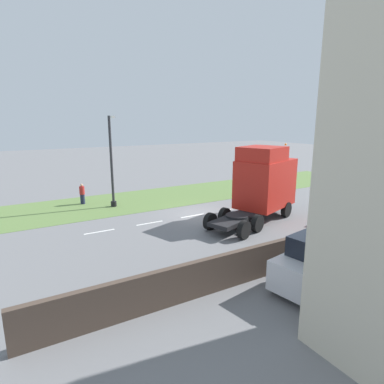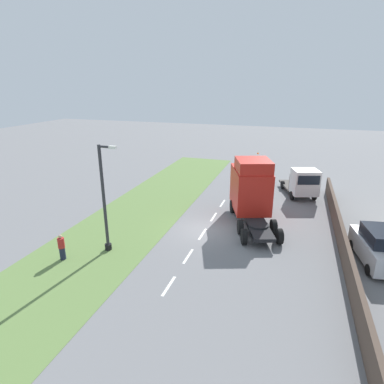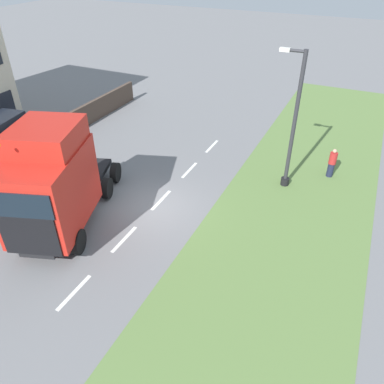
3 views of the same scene
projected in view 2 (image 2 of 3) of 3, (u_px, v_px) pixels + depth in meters
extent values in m
plane|color=slate|center=(205.00, 230.00, 23.23)|extent=(120.00, 120.00, 0.00)
cube|color=#607F42|center=(131.00, 220.00, 24.97)|extent=(7.00, 44.00, 0.01)
cube|color=white|center=(169.00, 286.00, 16.83)|extent=(0.16, 1.80, 0.00)
cube|color=white|center=(188.00, 256.00, 19.71)|extent=(0.16, 1.80, 0.00)
cube|color=white|center=(203.00, 234.00, 22.60)|extent=(0.16, 1.80, 0.00)
cube|color=white|center=(214.00, 217.00, 25.48)|extent=(0.16, 1.80, 0.00)
cube|color=white|center=(223.00, 203.00, 28.36)|extent=(0.16, 1.80, 0.00)
cube|color=#4C3D33|center=(342.00, 239.00, 20.38)|extent=(0.25, 24.00, 1.43)
cube|color=black|center=(253.00, 217.00, 23.71)|extent=(3.77, 7.53, 0.24)
cube|color=red|center=(250.00, 189.00, 24.76)|extent=(3.75, 4.72, 3.11)
cube|color=black|center=(245.00, 189.00, 26.95)|extent=(2.07, 0.76, 1.74)
cube|color=black|center=(246.00, 173.00, 26.51)|extent=(2.19, 0.81, 0.99)
cube|color=red|center=(253.00, 166.00, 23.52)|extent=(3.16, 3.32, 0.90)
sphere|color=orange|center=(258.00, 153.00, 25.12)|extent=(0.14, 0.14, 0.14)
cylinder|color=black|center=(258.00, 225.00, 22.06)|extent=(1.78, 1.78, 0.12)
cylinder|color=black|center=(232.00, 206.00, 26.21)|extent=(0.64, 1.09, 1.04)
cylinder|color=black|center=(261.00, 206.00, 26.25)|extent=(0.64, 1.09, 1.04)
cylinder|color=black|center=(240.00, 227.00, 22.49)|extent=(0.64, 1.09, 1.04)
cylinder|color=black|center=(274.00, 227.00, 22.54)|extent=(0.64, 1.09, 1.04)
cylinder|color=black|center=(244.00, 237.00, 21.08)|extent=(0.64, 1.09, 1.04)
cylinder|color=black|center=(279.00, 236.00, 21.12)|extent=(0.64, 1.09, 1.04)
cube|color=silver|center=(305.00, 182.00, 28.65)|extent=(2.63, 2.45, 2.23)
cube|color=black|center=(309.00, 180.00, 27.60)|extent=(1.83, 0.61, 0.80)
cube|color=#4C4742|center=(294.00, 186.00, 31.59)|extent=(3.12, 3.99, 0.18)
cube|color=#4C4742|center=(301.00, 182.00, 29.70)|extent=(2.09, 0.75, 1.56)
cylinder|color=black|center=(314.00, 196.00, 29.07)|extent=(0.47, 0.84, 0.80)
cylinder|color=black|center=(292.00, 196.00, 29.08)|extent=(0.47, 0.84, 0.80)
cylinder|color=black|center=(303.00, 185.00, 32.12)|extent=(0.47, 0.84, 0.80)
cylinder|color=black|center=(283.00, 185.00, 32.13)|extent=(0.47, 0.84, 0.80)
cube|color=silver|center=(377.00, 250.00, 18.75)|extent=(2.56, 4.68, 1.15)
cube|color=black|center=(381.00, 236.00, 18.33)|extent=(1.96, 2.66, 0.76)
cylinder|color=black|center=(352.00, 245.00, 20.39)|extent=(0.30, 0.66, 0.64)
cylinder|color=black|center=(381.00, 247.00, 20.14)|extent=(0.30, 0.66, 0.64)
cylinder|color=black|center=(369.00, 270.00, 17.69)|extent=(0.30, 0.66, 0.64)
cylinder|color=black|center=(108.00, 247.00, 20.44)|extent=(0.42, 0.42, 0.40)
cylinder|color=#2D2D33|center=(104.00, 200.00, 19.41)|extent=(0.19, 0.19, 6.76)
cylinder|color=#2D2D33|center=(106.00, 147.00, 18.21)|extent=(0.90, 0.13, 0.13)
cube|color=silver|center=(113.00, 147.00, 18.08)|extent=(0.44, 0.20, 0.16)
cylinder|color=#1E233D|center=(63.00, 253.00, 19.26)|extent=(0.34, 0.34, 0.79)
cylinder|color=#B22626|center=(61.00, 243.00, 19.03)|extent=(0.39, 0.39, 0.62)
sphere|color=tan|center=(60.00, 237.00, 18.89)|extent=(0.21, 0.21, 0.21)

